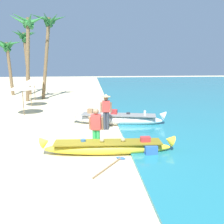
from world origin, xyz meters
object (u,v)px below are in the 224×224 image
person_vendor_hatted (106,109)px  paddle (113,164)px  boat_yellow_foreground (108,147)px  palm_tree_leaning_seaward (49,30)px  person_tourist_customer (96,127)px  palm_tree_mid_cluster (25,42)px  boat_white_midground (118,119)px  palm_tree_far_behind (28,31)px  cooler_box (151,151)px  palm_tree_tall_inland (7,49)px

person_vendor_hatted → paddle: person_vendor_hatted is taller
boat_yellow_foreground → paddle: size_ratio=3.09×
person_vendor_hatted → palm_tree_leaning_seaward: 11.63m
person_tourist_customer → palm_tree_leaning_seaward: (-3.43, 12.60, 4.77)m
palm_tree_mid_cluster → person_tourist_customer: bearing=-68.6°
boat_yellow_foreground → boat_white_midground: 4.08m
boat_yellow_foreground → palm_tree_far_behind: size_ratio=0.72×
person_tourist_customer → palm_tree_far_behind: 13.34m
boat_white_midground → cooler_box: boat_white_midground is taller
boat_white_midground → palm_tree_mid_cluster: 14.86m
cooler_box → paddle: 1.53m
paddle → palm_tree_tall_inland: bearing=116.1°
boat_white_midground → palm_tree_tall_inland: 15.12m
palm_tree_leaning_seaward → person_tourist_customer: bearing=-74.8°
boat_white_midground → palm_tree_far_behind: bearing=127.3°
person_vendor_hatted → cooler_box: size_ratio=4.08×
boat_yellow_foreground → palm_tree_leaning_seaward: (-3.85, 13.01, 5.42)m
palm_tree_tall_inland → palm_tree_far_behind: size_ratio=0.76×
boat_white_midground → palm_tree_far_behind: size_ratio=0.72×
boat_white_midground → person_tourist_customer: 3.84m
boat_yellow_foreground → paddle: 0.98m
person_tourist_customer → palm_tree_tall_inland: size_ratio=0.31×
palm_tree_far_behind → person_tourist_customer: bearing=-67.3°
person_vendor_hatted → palm_tree_leaning_seaward: size_ratio=0.25×
person_vendor_hatted → person_tourist_customer: bearing=-101.6°
palm_tree_tall_inland → person_tourist_customer: bearing=-63.3°
boat_white_midground → palm_tree_leaning_seaward: (-4.68, 9.01, 5.37)m
palm_tree_far_behind → paddle: palm_tree_far_behind is taller
palm_tree_leaning_seaward → boat_white_midground: bearing=-62.6°
boat_yellow_foreground → palm_tree_mid_cluster: palm_tree_mid_cluster is taller
palm_tree_leaning_seaward → palm_tree_tall_inland: bearing=148.5°
palm_tree_tall_inland → palm_tree_far_behind: palm_tree_far_behind is taller
palm_tree_far_behind → person_vendor_hatted: bearing=-58.7°
palm_tree_tall_inland → palm_tree_leaning_seaward: size_ratio=0.74×
palm_tree_tall_inland → paddle: 18.89m
boat_yellow_foreground → person_vendor_hatted: 3.23m
palm_tree_mid_cluster → palm_tree_leaning_seaward: bearing=-48.5°
palm_tree_tall_inland → palm_tree_mid_cluster: size_ratio=0.85×
person_tourist_customer → palm_tree_mid_cluster: size_ratio=0.27×
palm_tree_mid_cluster → paddle: (6.60, -16.99, -4.91)m
palm_tree_tall_inland → palm_tree_leaning_seaward: (4.20, -2.58, 1.46)m
boat_yellow_foreground → cooler_box: boat_yellow_foreground is taller
palm_tree_far_behind → boat_yellow_foreground: bearing=-66.3°
person_tourist_customer → cooler_box: person_tourist_customer is taller
person_tourist_customer → palm_tree_tall_inland: 17.31m
palm_tree_tall_inland → cooler_box: size_ratio=12.03×
person_vendor_hatted → paddle: (-0.07, -4.08, -0.99)m
boat_yellow_foreground → palm_tree_mid_cluster: 17.95m
palm_tree_leaning_seaward → cooler_box: size_ratio=16.24×
boat_white_midground → cooler_box: 4.41m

